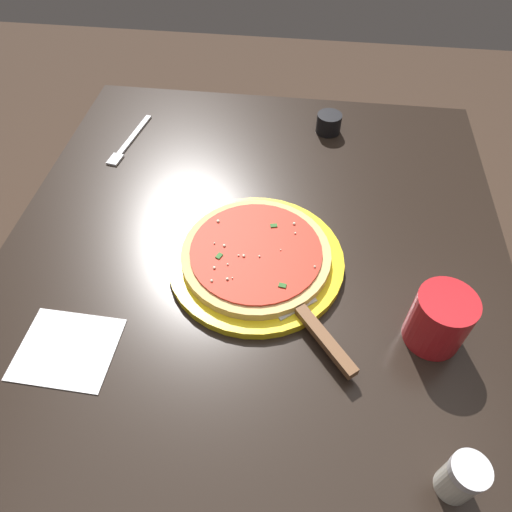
# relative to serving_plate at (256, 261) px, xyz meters

# --- Properties ---
(ground_plane) EXTENTS (5.00, 5.00, 0.00)m
(ground_plane) POSITION_rel_serving_plate_xyz_m (-0.02, -0.01, -0.77)
(ground_plane) COLOR #38281E
(restaurant_table) EXTENTS (1.03, 0.90, 0.77)m
(restaurant_table) POSITION_rel_serving_plate_xyz_m (-0.02, -0.01, -0.14)
(restaurant_table) COLOR black
(restaurant_table) RESTS_ON ground_plane
(serving_plate) EXTENTS (0.30, 0.30, 0.02)m
(serving_plate) POSITION_rel_serving_plate_xyz_m (0.00, 0.00, 0.00)
(serving_plate) COLOR yellow
(serving_plate) RESTS_ON restaurant_table
(pizza) EXTENTS (0.25, 0.25, 0.02)m
(pizza) POSITION_rel_serving_plate_xyz_m (0.00, -0.00, 0.02)
(pizza) COLOR #DBB26B
(pizza) RESTS_ON serving_plate
(pizza_server) EXTENTS (0.20, 0.17, 0.01)m
(pizza_server) POSITION_rel_serving_plate_xyz_m (0.12, 0.10, 0.01)
(pizza_server) COLOR silver
(pizza_server) RESTS_ON serving_plate
(cup_tall_drink) EXTENTS (0.09, 0.09, 0.10)m
(cup_tall_drink) POSITION_rel_serving_plate_xyz_m (0.11, 0.28, 0.04)
(cup_tall_drink) COLOR #B2191E
(cup_tall_drink) RESTS_ON restaurant_table
(cup_small_sauce) EXTENTS (0.05, 0.05, 0.04)m
(cup_small_sauce) POSITION_rel_serving_plate_xyz_m (-0.40, 0.11, 0.01)
(cup_small_sauce) COLOR black
(cup_small_sauce) RESTS_ON restaurant_table
(napkin_folded_right) EXTENTS (0.13, 0.15, 0.00)m
(napkin_folded_right) POSITION_rel_serving_plate_xyz_m (0.20, -0.26, -0.01)
(napkin_folded_right) COLOR white
(napkin_folded_right) RESTS_ON restaurant_table
(fork) EXTENTS (0.19, 0.05, 0.00)m
(fork) POSITION_rel_serving_plate_xyz_m (-0.31, -0.32, -0.01)
(fork) COLOR silver
(fork) RESTS_ON restaurant_table
(parmesan_shaker) EXTENTS (0.05, 0.05, 0.07)m
(parmesan_shaker) POSITION_rel_serving_plate_xyz_m (0.32, 0.28, 0.03)
(parmesan_shaker) COLOR silver
(parmesan_shaker) RESTS_ON restaurant_table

